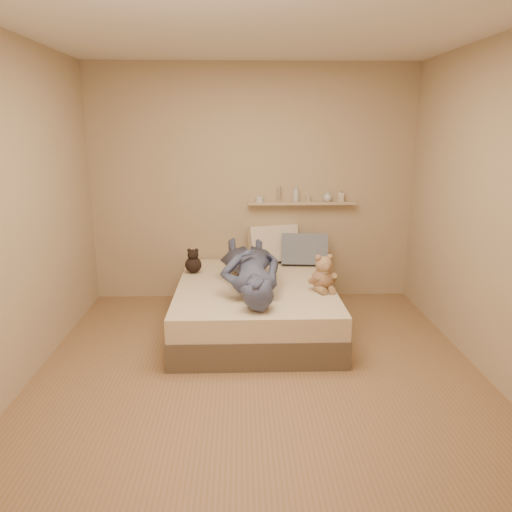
{
  "coord_description": "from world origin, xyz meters",
  "views": [
    {
      "loc": [
        -0.14,
        -3.68,
        1.92
      ],
      "look_at": [
        0.0,
        0.65,
        0.8
      ],
      "focal_mm": 35.0,
      "sensor_mm": 36.0,
      "label": 1
    }
  ],
  "objects_px": {
    "bed": "(255,306)",
    "dark_plush": "(193,262)",
    "teddy_bear": "(323,275)",
    "person": "(250,267)",
    "wall_shelf": "(302,203)",
    "pillow_grey": "(304,249)",
    "game_console": "(248,284)",
    "pillow_cream": "(274,244)"
  },
  "relations": [
    {
      "from": "game_console",
      "to": "pillow_grey",
      "type": "bearing_deg",
      "value": 61.64
    },
    {
      "from": "wall_shelf",
      "to": "pillow_cream",
      "type": "bearing_deg",
      "value": -165.96
    },
    {
      "from": "teddy_bear",
      "to": "dark_plush",
      "type": "relative_size",
      "value": 1.32
    },
    {
      "from": "bed",
      "to": "dark_plush",
      "type": "relative_size",
      "value": 7.22
    },
    {
      "from": "game_console",
      "to": "person",
      "type": "bearing_deg",
      "value": 86.22
    },
    {
      "from": "bed",
      "to": "pillow_grey",
      "type": "distance_m",
      "value": 0.98
    },
    {
      "from": "bed",
      "to": "person",
      "type": "distance_m",
      "value": 0.43
    },
    {
      "from": "bed",
      "to": "wall_shelf",
      "type": "distance_m",
      "value": 1.38
    },
    {
      "from": "bed",
      "to": "teddy_bear",
      "type": "height_order",
      "value": "teddy_bear"
    },
    {
      "from": "game_console",
      "to": "teddy_bear",
      "type": "xyz_separation_m",
      "value": [
        0.71,
        0.28,
        -0.02
      ]
    },
    {
      "from": "teddy_bear",
      "to": "wall_shelf",
      "type": "bearing_deg",
      "value": 93.81
    },
    {
      "from": "bed",
      "to": "person",
      "type": "relative_size",
      "value": 1.2
    },
    {
      "from": "bed",
      "to": "wall_shelf",
      "type": "bearing_deg",
      "value": 58.82
    },
    {
      "from": "dark_plush",
      "to": "wall_shelf",
      "type": "bearing_deg",
      "value": 23.44
    },
    {
      "from": "teddy_bear",
      "to": "person",
      "type": "xyz_separation_m",
      "value": [
        -0.68,
        0.15,
        0.05
      ]
    },
    {
      "from": "person",
      "to": "wall_shelf",
      "type": "bearing_deg",
      "value": -124.74
    },
    {
      "from": "bed",
      "to": "dark_plush",
      "type": "distance_m",
      "value": 0.82
    },
    {
      "from": "bed",
      "to": "dark_plush",
      "type": "xyz_separation_m",
      "value": [
        -0.63,
        0.4,
        0.34
      ]
    },
    {
      "from": "person",
      "to": "teddy_bear",
      "type": "bearing_deg",
      "value": 164.62
    },
    {
      "from": "teddy_bear",
      "to": "wall_shelf",
      "type": "xyz_separation_m",
      "value": [
        -0.08,
        1.13,
        0.51
      ]
    },
    {
      "from": "dark_plush",
      "to": "pillow_cream",
      "type": "distance_m",
      "value": 0.97
    },
    {
      "from": "teddy_bear",
      "to": "person",
      "type": "relative_size",
      "value": 0.22
    },
    {
      "from": "pillow_grey",
      "to": "person",
      "type": "height_order",
      "value": "person"
    },
    {
      "from": "pillow_cream",
      "to": "person",
      "type": "bearing_deg",
      "value": -107.56
    },
    {
      "from": "game_console",
      "to": "pillow_cream",
      "type": "height_order",
      "value": "pillow_cream"
    },
    {
      "from": "bed",
      "to": "teddy_bear",
      "type": "bearing_deg",
      "value": -19.36
    },
    {
      "from": "bed",
      "to": "pillow_cream",
      "type": "relative_size",
      "value": 3.45
    },
    {
      "from": "bed",
      "to": "person",
      "type": "height_order",
      "value": "person"
    },
    {
      "from": "dark_plush",
      "to": "person",
      "type": "xyz_separation_m",
      "value": [
        0.58,
        -0.47,
        0.08
      ]
    },
    {
      "from": "teddy_bear",
      "to": "person",
      "type": "height_order",
      "value": "person"
    },
    {
      "from": "pillow_grey",
      "to": "wall_shelf",
      "type": "height_order",
      "value": "wall_shelf"
    },
    {
      "from": "pillow_grey",
      "to": "teddy_bear",
      "type": "bearing_deg",
      "value": -86.13
    },
    {
      "from": "person",
      "to": "wall_shelf",
      "type": "xyz_separation_m",
      "value": [
        0.6,
        0.98,
        0.46
      ]
    },
    {
      "from": "pillow_grey",
      "to": "wall_shelf",
      "type": "relative_size",
      "value": 0.42
    },
    {
      "from": "bed",
      "to": "game_console",
      "type": "relative_size",
      "value": 10.39
    },
    {
      "from": "bed",
      "to": "wall_shelf",
      "type": "height_order",
      "value": "wall_shelf"
    },
    {
      "from": "bed",
      "to": "pillow_cream",
      "type": "distance_m",
      "value": 0.96
    },
    {
      "from": "pillow_cream",
      "to": "pillow_grey",
      "type": "relative_size",
      "value": 1.1
    },
    {
      "from": "bed",
      "to": "wall_shelf",
      "type": "xyz_separation_m",
      "value": [
        0.55,
        0.91,
        0.88
      ]
    },
    {
      "from": "pillow_grey",
      "to": "person",
      "type": "bearing_deg",
      "value": -128.85
    },
    {
      "from": "bed",
      "to": "pillow_grey",
      "type": "height_order",
      "value": "pillow_grey"
    },
    {
      "from": "pillow_cream",
      "to": "wall_shelf",
      "type": "distance_m",
      "value": 0.56
    }
  ]
}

